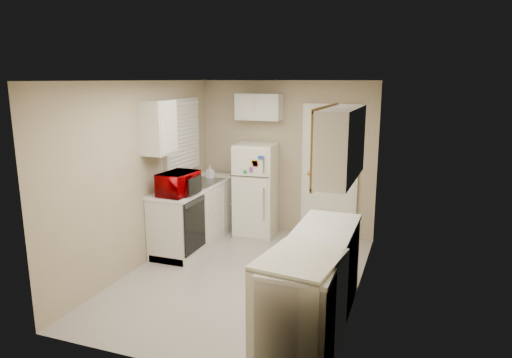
% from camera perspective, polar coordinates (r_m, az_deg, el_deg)
% --- Properties ---
extents(floor, '(3.80, 3.80, 0.00)m').
position_cam_1_polar(floor, '(5.83, -1.71, -12.12)').
color(floor, beige).
rests_on(floor, ground).
extents(ceiling, '(3.80, 3.80, 0.00)m').
position_cam_1_polar(ceiling, '(5.30, -1.88, 12.19)').
color(ceiling, white).
rests_on(ceiling, floor).
extents(wall_left, '(3.80, 3.80, 0.00)m').
position_cam_1_polar(wall_left, '(6.09, -14.13, 0.47)').
color(wall_left, tan).
rests_on(wall_left, floor).
extents(wall_right, '(3.80, 3.80, 0.00)m').
position_cam_1_polar(wall_right, '(5.11, 12.97, -1.73)').
color(wall_right, tan).
rests_on(wall_right, floor).
extents(wall_back, '(2.80, 2.80, 0.00)m').
position_cam_1_polar(wall_back, '(7.21, 3.80, 2.63)').
color(wall_back, tan).
rests_on(wall_back, floor).
extents(wall_front, '(2.80, 2.80, 0.00)m').
position_cam_1_polar(wall_front, '(3.81, -12.48, -6.56)').
color(wall_front, tan).
rests_on(wall_front, floor).
extents(left_counter, '(0.60, 1.80, 0.90)m').
position_cam_1_polar(left_counter, '(6.87, -7.53, -4.36)').
color(left_counter, silver).
rests_on(left_counter, floor).
extents(dishwasher, '(0.03, 0.58, 0.72)m').
position_cam_1_polar(dishwasher, '(6.22, -7.70, -5.77)').
color(dishwasher, black).
rests_on(dishwasher, floor).
extents(sink, '(0.54, 0.74, 0.16)m').
position_cam_1_polar(sink, '(6.90, -7.05, -0.76)').
color(sink, gray).
rests_on(sink, left_counter).
extents(microwave, '(0.57, 0.35, 0.37)m').
position_cam_1_polar(microwave, '(6.17, -9.67, -0.60)').
color(microwave, '#960003').
rests_on(microwave, left_counter).
extents(soap_bottle, '(0.12, 0.12, 0.21)m').
position_cam_1_polar(soap_bottle, '(7.13, -5.77, 0.86)').
color(soap_bottle, white).
rests_on(soap_bottle, left_counter).
extents(window_blinds, '(0.10, 0.98, 1.08)m').
position_cam_1_polar(window_blinds, '(6.89, -9.15, 5.41)').
color(window_blinds, silver).
rests_on(window_blinds, wall_left).
extents(upper_cabinet_left, '(0.30, 0.45, 0.70)m').
position_cam_1_polar(upper_cabinet_left, '(6.10, -12.09, 6.30)').
color(upper_cabinet_left, silver).
rests_on(upper_cabinet_left, wall_left).
extents(refrigerator, '(0.64, 0.62, 1.45)m').
position_cam_1_polar(refrigerator, '(7.12, -0.00, -1.37)').
color(refrigerator, white).
rests_on(refrigerator, floor).
extents(cabinet_over_fridge, '(0.70, 0.30, 0.40)m').
position_cam_1_polar(cabinet_over_fridge, '(7.10, 0.41, 9.01)').
color(cabinet_over_fridge, silver).
rests_on(cabinet_over_fridge, wall_back).
extents(interior_door, '(0.86, 0.06, 2.08)m').
position_cam_1_polar(interior_door, '(7.04, 9.16, 0.78)').
color(interior_door, white).
rests_on(interior_door, floor).
extents(right_counter, '(0.60, 2.00, 0.90)m').
position_cam_1_polar(right_counter, '(4.65, 7.48, -12.74)').
color(right_counter, silver).
rests_on(right_counter, floor).
extents(stove, '(0.73, 0.86, 0.95)m').
position_cam_1_polar(stove, '(4.14, 5.39, -15.68)').
color(stove, white).
rests_on(stove, floor).
extents(upper_cabinet_right, '(0.30, 1.20, 0.70)m').
position_cam_1_polar(upper_cabinet_right, '(4.53, 10.65, 4.33)').
color(upper_cabinet_right, silver).
rests_on(upper_cabinet_right, wall_right).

